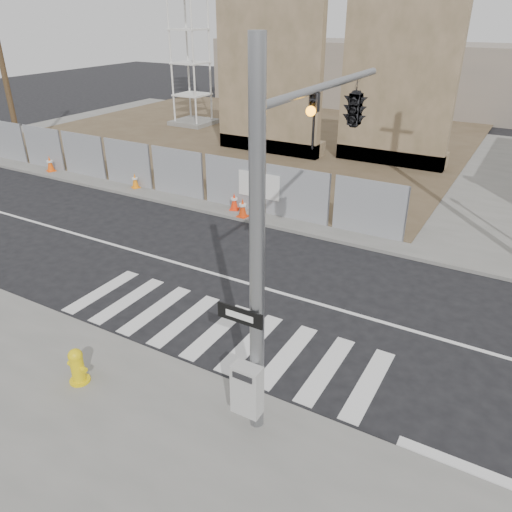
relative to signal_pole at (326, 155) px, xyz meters
The scene contains 12 objects.
ground 5.77m from the signal_pole, 140.66° to the left, with size 100.00×100.00×0.00m, color black.
sidewalk_far 16.91m from the signal_pole, 98.84° to the left, with size 50.00×20.00×0.12m, color slate.
signal_pole is the anchor object (origin of this frame).
chain_link_fence 14.80m from the signal_pole, 150.58° to the left, with size 24.60×0.04×2.00m, color gray.
concrete_wall_left 17.92m from the signal_pole, 122.11° to the left, with size 6.00×1.30×8.00m.
concrete_wall_right 16.46m from the signal_pole, 100.52° to the left, with size 5.50×1.30×8.00m.
utility_pole_left 21.84m from the signal_pole, 159.79° to the left, with size 1.60×0.28×10.00m.
fire_hydrant 6.82m from the signal_pole, 137.37° to the right, with size 0.52×0.49×0.84m.
traffic_cone_a 18.87m from the signal_pole, 158.74° to the left, with size 0.51×0.51×0.76m.
traffic_cone_b 14.27m from the signal_pole, 149.88° to the left, with size 0.45×0.45×0.67m.
traffic_cone_c 10.30m from the signal_pole, 133.85° to the left, with size 0.46×0.46×0.70m.
traffic_cone_d 9.55m from the signal_pole, 132.75° to the left, with size 0.40×0.40×0.75m.
Camera 1 is at (6.10, -11.10, 7.39)m, focal length 35.00 mm.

